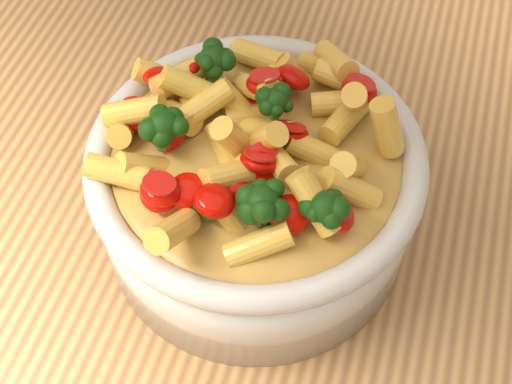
# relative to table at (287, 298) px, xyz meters

# --- Properties ---
(table) EXTENTS (1.20, 0.80, 0.90)m
(table) POSITION_rel_table_xyz_m (0.00, 0.00, 0.00)
(table) COLOR tan
(table) RESTS_ON ground
(serving_bowl) EXTENTS (0.25, 0.25, 0.11)m
(serving_bowl) POSITION_rel_table_xyz_m (-0.03, 0.00, 0.16)
(serving_bowl) COLOR silver
(serving_bowl) RESTS_ON table
(pasta_salad) EXTENTS (0.20, 0.20, 0.05)m
(pasta_salad) POSITION_rel_table_xyz_m (-0.03, 0.00, 0.22)
(pasta_salad) COLOR #FFD250
(pasta_salad) RESTS_ON serving_bowl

